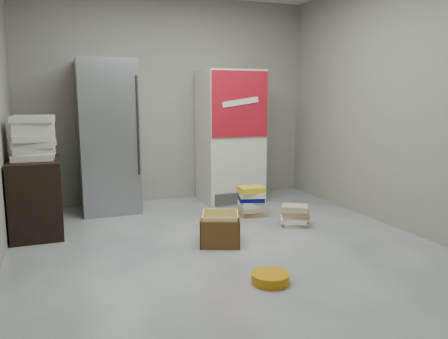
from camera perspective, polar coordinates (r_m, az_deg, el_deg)
ground at (r=4.07m, az=1.86°, el=-11.34°), size 5.00×5.00×0.00m
room_shell at (r=3.82m, az=2.01°, el=14.78°), size 4.04×5.04×2.82m
steel_fridge at (r=5.69m, az=-14.93°, el=4.17°), size 0.70×0.72×1.90m
coke_cooler at (r=6.08m, az=0.80°, el=4.38°), size 0.80×0.73×1.80m
wood_shelf at (r=5.03m, az=-23.26°, el=-3.30°), size 0.50×0.80×0.80m
supply_box_stack at (r=4.94m, az=-23.58°, el=3.84°), size 0.44×0.45×0.45m
phonebook_stack_main at (r=5.35m, az=3.64°, el=-4.16°), size 0.35×0.32×0.37m
phonebook_stack_side at (r=5.02m, az=9.26°, el=-5.95°), size 0.38×0.35×0.24m
cardboard_box at (r=4.37m, az=-0.47°, el=-8.05°), size 0.50×0.50×0.31m
bucket_lid at (r=3.55m, az=6.07°, el=-13.92°), size 0.31×0.31×0.08m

